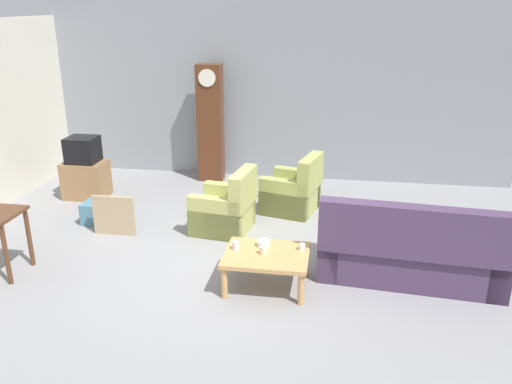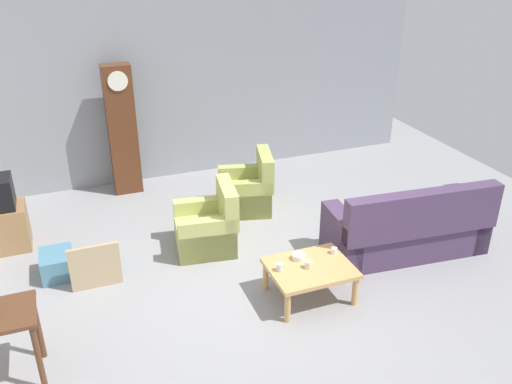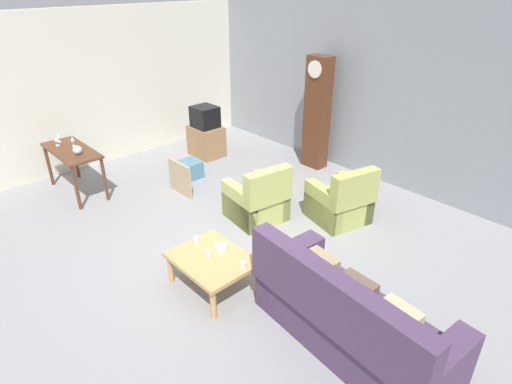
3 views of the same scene
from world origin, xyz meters
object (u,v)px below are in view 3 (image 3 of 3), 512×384
object	(u,v)px
grandfather_clock	(317,113)
tv_crt	(205,117)
armchair_olive_far	(341,203)
storage_box_blue	(187,170)
bowl_white_stacked	(221,247)
couch_floral	(348,318)
coffee_table_wood	(212,262)
wine_glass_short	(73,140)
cup_cream_tall	(208,254)
wine_glass_tall	(59,136)
cup_blue_rimmed	(196,240)
wine_glass_mid	(57,140)
armchair_olive_near	(258,201)
framed_picture_leaning	(180,178)
cup_white_porcelain	(243,265)
glass_dome_cloche	(77,150)
tv_stand_cabinet	(206,141)
console_table_dark	(72,156)

from	to	relation	value
grandfather_clock	tv_crt	world-z (taller)	grandfather_clock
armchair_olive_far	storage_box_blue	size ratio (longest dim) A/B	1.99
tv_crt	bowl_white_stacked	size ratio (longest dim) A/B	3.03
couch_floral	bowl_white_stacked	world-z (taller)	couch_floral
coffee_table_wood	bowl_white_stacked	xyz separation A→B (m)	(-0.06, 0.19, 0.09)
tv_crt	wine_glass_short	distance (m)	2.57
storage_box_blue	wine_glass_short	xyz separation A→B (m)	(-0.91, -1.61, 0.75)
cup_cream_tall	wine_glass_tall	size ratio (longest dim) A/B	0.54
grandfather_clock	wine_glass_tall	world-z (taller)	grandfather_clock
coffee_table_wood	cup_blue_rimmed	world-z (taller)	cup_blue_rimmed
armchair_olive_far	wine_glass_mid	bearing A→B (deg)	-146.38
coffee_table_wood	wine_glass_short	world-z (taller)	wine_glass_short
armchair_olive_far	coffee_table_wood	distance (m)	2.37
tv_crt	cup_blue_rimmed	bearing A→B (deg)	-38.51
armchair_olive_near	wine_glass_short	world-z (taller)	wine_glass_short
framed_picture_leaning	bowl_white_stacked	bearing A→B (deg)	-21.83
bowl_white_stacked	wine_glass_tall	size ratio (longest dim) A/B	0.95
wine_glass_tall	bowl_white_stacked	bearing A→B (deg)	5.36
cup_cream_tall	wine_glass_short	xyz separation A→B (m)	(-3.63, -0.07, 0.44)
cup_white_porcelain	wine_glass_mid	bearing A→B (deg)	-174.33
armchair_olive_near	coffee_table_wood	xyz separation A→B (m)	(0.80, -1.48, 0.06)
cup_cream_tall	framed_picture_leaning	bearing A→B (deg)	154.01
glass_dome_cloche	tv_stand_cabinet	bearing A→B (deg)	92.58
glass_dome_cloche	bowl_white_stacked	world-z (taller)	glass_dome_cloche
armchair_olive_far	tv_crt	world-z (taller)	tv_crt
storage_box_blue	glass_dome_cloche	distance (m)	1.91
armchair_olive_near	armchair_olive_far	distance (m)	1.26
wine_glass_tall	wine_glass_short	world-z (taller)	wine_glass_short
glass_dome_cloche	wine_glass_tall	xyz separation A→B (m)	(-0.74, -0.02, 0.04)
console_table_dark	cup_white_porcelain	distance (m)	3.98
bowl_white_stacked	framed_picture_leaning	bearing A→B (deg)	158.17
tv_stand_cabinet	tv_crt	bearing A→B (deg)	0.00
bowl_white_stacked	wine_glass_tall	xyz separation A→B (m)	(-3.97, -0.37, 0.44)
tv_crt	cup_blue_rimmed	xyz separation A→B (m)	(3.04, -2.42, -0.35)
armchair_olive_near	wine_glass_short	distance (m)	3.32
wine_glass_tall	tv_crt	bearing A→B (deg)	76.77
glass_dome_cloche	storage_box_blue	bearing A→B (deg)	72.52
armchair_olive_far	console_table_dark	world-z (taller)	armchair_olive_far
grandfather_clock	armchair_olive_near	bearing A→B (deg)	-71.43
couch_floral	grandfather_clock	world-z (taller)	grandfather_clock
console_table_dark	cup_white_porcelain	size ratio (longest dim) A/B	17.40
tv_stand_cabinet	wine_glass_mid	size ratio (longest dim) A/B	4.16
couch_floral	cup_white_porcelain	world-z (taller)	couch_floral
glass_dome_cloche	wine_glass_short	distance (m)	0.39
couch_floral	framed_picture_leaning	xyz separation A→B (m)	(-3.96, 0.66, -0.07)
wine_glass_tall	wine_glass_short	distance (m)	0.38
armchair_olive_far	wine_glass_mid	size ratio (longest dim) A/B	5.84
cup_blue_rimmed	cup_cream_tall	xyz separation A→B (m)	(0.33, -0.07, -0.00)
wine_glass_mid	wine_glass_tall	bearing A→B (deg)	148.25
cup_cream_tall	wine_glass_short	bearing A→B (deg)	-178.95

